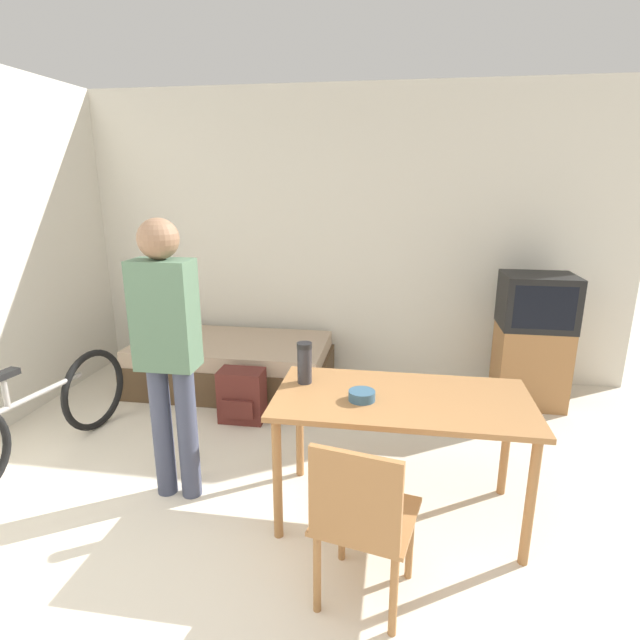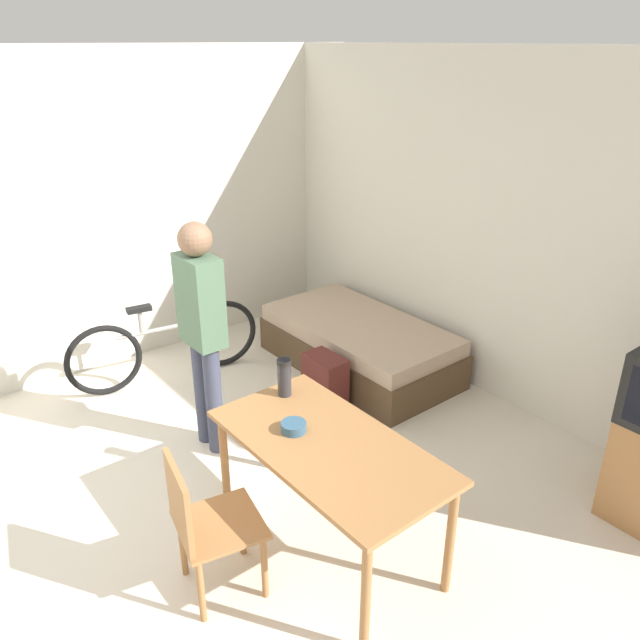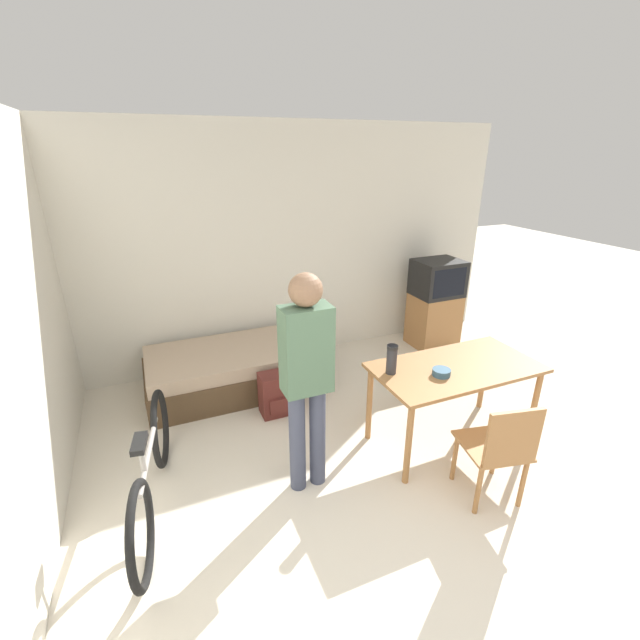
% 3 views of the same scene
% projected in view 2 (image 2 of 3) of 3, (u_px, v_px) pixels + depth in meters
% --- Properties ---
extents(ground_plane, '(20.00, 20.00, 0.00)m').
position_uv_depth(ground_plane, '(51.00, 585.00, 3.42)').
color(ground_plane, beige).
extents(wall_back, '(5.58, 0.06, 2.70)m').
position_uv_depth(wall_back, '(486.00, 231.00, 4.90)').
color(wall_back, silver).
rests_on(wall_back, ground_plane).
extents(wall_left, '(0.06, 4.54, 2.70)m').
position_uv_depth(wall_left, '(145.00, 209.00, 5.52)').
color(wall_left, silver).
rests_on(wall_left, ground_plane).
extents(daybed, '(1.78, 0.95, 0.45)m').
position_uv_depth(daybed, '(359.00, 345.00, 5.60)').
color(daybed, '#4C3823').
rests_on(daybed, ground_plane).
extents(dining_table, '(1.39, 0.72, 0.74)m').
position_uv_depth(dining_table, '(329.00, 456.00, 3.40)').
color(dining_table, '#9E6B3D').
rests_on(dining_table, ground_plane).
extents(wooden_chair, '(0.50, 0.50, 0.85)m').
position_uv_depth(wooden_chair, '(202.00, 522.00, 3.19)').
color(wooden_chair, '#9E6B3D').
rests_on(wooden_chair, ground_plane).
extents(bicycle, '(0.33, 1.66, 0.73)m').
position_uv_depth(bicycle, '(166.00, 346.00, 5.35)').
color(bicycle, black).
rests_on(bicycle, ground_plane).
extents(person_standing, '(0.34, 0.23, 1.68)m').
position_uv_depth(person_standing, '(202.00, 323.00, 4.20)').
color(person_standing, '#3D4256').
rests_on(person_standing, ground_plane).
extents(thermos_flask, '(0.09, 0.09, 0.24)m').
position_uv_depth(thermos_flask, '(284.00, 375.00, 3.77)').
color(thermos_flask, '#2D2D33').
rests_on(thermos_flask, dining_table).
extents(mate_bowl, '(0.14, 0.14, 0.05)m').
position_uv_depth(mate_bowl, '(294.00, 427.00, 3.46)').
color(mate_bowl, '#335670').
rests_on(mate_bowl, dining_table).
extents(backpack, '(0.35, 0.25, 0.43)m').
position_uv_depth(backpack, '(325.00, 381.00, 5.03)').
color(backpack, '#56231E').
rests_on(backpack, ground_plane).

